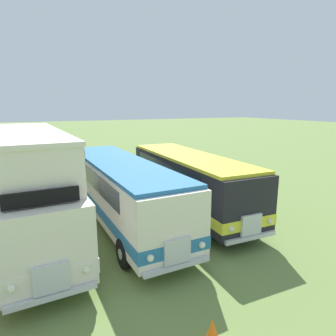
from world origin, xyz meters
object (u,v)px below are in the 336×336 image
bus_fifth_in_row (31,179)px  bus_sixth_in_row (120,187)px  bus_seventh_in_row (188,178)px  cone_near_end (212,331)px

bus_fifth_in_row → bus_sixth_in_row: 3.76m
bus_fifth_in_row → bus_sixth_in_row: bus_fifth_in_row is taller
bus_sixth_in_row → bus_seventh_in_row: same height
bus_fifth_in_row → cone_near_end: bearing=-67.3°
cone_near_end → bus_sixth_in_row: bearing=88.2°
bus_seventh_in_row → cone_near_end: bus_seventh_in_row is taller
bus_fifth_in_row → cone_near_end: size_ratio=18.02×
bus_sixth_in_row → cone_near_end: bearing=-91.8°
bus_sixth_in_row → bus_seventh_in_row: bearing=-0.5°
bus_seventh_in_row → bus_sixth_in_row: bearing=179.5°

